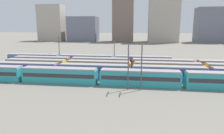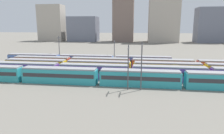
# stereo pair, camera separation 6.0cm
# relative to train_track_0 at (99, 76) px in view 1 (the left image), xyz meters

# --- Properties ---
(ground_plane) EXTENTS (600.00, 600.00, 0.00)m
(ground_plane) POSITION_rel_train_track_0_xyz_m (-16.55, 10.40, -1.90)
(ground_plane) COLOR slate
(train_track_0) EXTENTS (74.70, 3.06, 3.75)m
(train_track_0) POSITION_rel_train_track_0_xyz_m (0.00, 0.00, 0.00)
(train_track_0) COLOR teal
(train_track_0) RESTS_ON ground_plane
(train_track_1) EXTENTS (74.70, 3.06, 3.75)m
(train_track_1) POSITION_rel_train_track_0_xyz_m (7.11, 5.20, 0.00)
(train_track_1) COLOR #6B429E
(train_track_1) RESTS_ON ground_plane
(train_track_2) EXTENTS (93.60, 3.06, 3.75)m
(train_track_2) POSITION_rel_train_track_0_xyz_m (16.79, 10.40, 0.00)
(train_track_2) COLOR yellow
(train_track_2) RESTS_ON ground_plane
(train_track_3) EXTENTS (93.60, 3.06, 3.75)m
(train_track_3) POSITION_rel_train_track_0_xyz_m (16.13, 15.60, 0.00)
(train_track_3) COLOR #BC4C38
(train_track_3) RESTS_ON ground_plane
(train_track_4) EXTENTS (55.80, 3.06, 3.75)m
(train_track_4) POSITION_rel_train_track_0_xyz_m (-8.43, 20.80, -0.00)
(train_track_4) COLOR #4C70BC
(train_track_4) RESTS_ON ground_plane
(catenary_pole_0) EXTENTS (0.24, 3.20, 10.27)m
(catenary_pole_0) POSITION_rel_train_track_0_xyz_m (9.72, -2.92, 3.78)
(catenary_pole_0) COLOR #4C4C51
(catenary_pole_0) RESTS_ON ground_plane
(catenary_pole_1) EXTENTS (0.24, 3.20, 8.73)m
(catenary_pole_1) POSITION_rel_train_track_0_xyz_m (0.65, 23.85, 2.99)
(catenary_pole_1) COLOR #4C4C51
(catenary_pole_1) RESTS_ON ground_plane
(catenary_pole_2) EXTENTS (0.24, 3.20, 9.61)m
(catenary_pole_2) POSITION_rel_train_track_0_xyz_m (6.95, -3.01, 3.45)
(catenary_pole_2) COLOR #4C4C51
(catenary_pole_2) RESTS_ON ground_plane
(catenary_pole_3) EXTENTS (0.24, 3.20, 9.78)m
(catenary_pole_3) POSITION_rel_train_track_0_xyz_m (-19.18, 23.97, 3.53)
(catenary_pole_3) COLOR #4C4C51
(catenary_pole_3) RESTS_ON ground_plane
(distant_building_0) EXTENTS (20.84, 12.73, 30.23)m
(distant_building_0) POSITION_rel_train_track_0_xyz_m (-66.13, 124.33, 13.21)
(distant_building_0) COLOR #B2A899
(distant_building_0) RESTS_ON ground_plane
(distant_building_1) EXTENTS (24.15, 17.09, 20.31)m
(distant_building_1) POSITION_rel_train_track_0_xyz_m (-38.24, 124.33, 8.25)
(distant_building_1) COLOR slate
(distant_building_1) RESTS_ON ground_plane
(distant_building_2) EXTENTS (16.45, 15.33, 38.38)m
(distant_building_2) POSITION_rel_train_track_0_xyz_m (-4.46, 124.33, 17.28)
(distant_building_2) COLOR #7A665B
(distant_building_2) RESTS_ON ground_plane
(distant_building_3) EXTENTS (23.11, 18.10, 46.54)m
(distant_building_3) POSITION_rel_train_track_0_xyz_m (27.48, 124.33, 21.37)
(distant_building_3) COLOR #B2A899
(distant_building_3) RESTS_ON ground_plane
(distant_building_4) EXTENTS (22.19, 15.16, 26.73)m
(distant_building_4) POSITION_rel_train_track_0_xyz_m (63.50, 124.33, 11.46)
(distant_building_4) COLOR slate
(distant_building_4) RESTS_ON ground_plane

